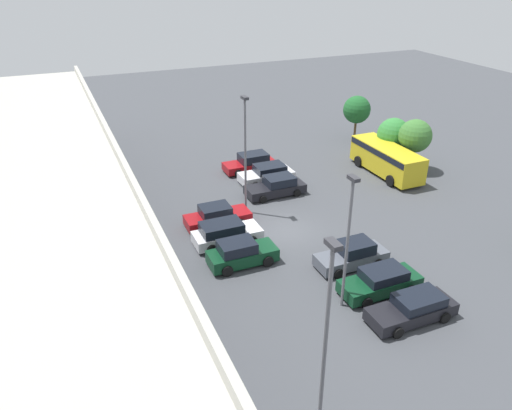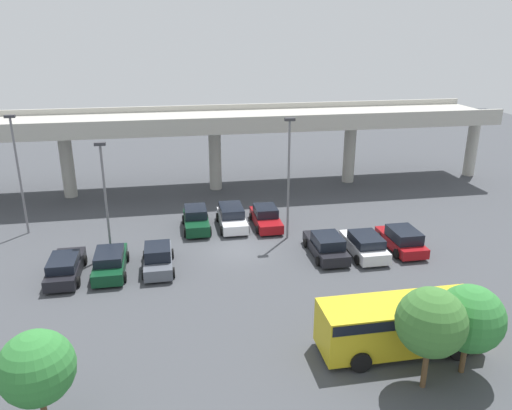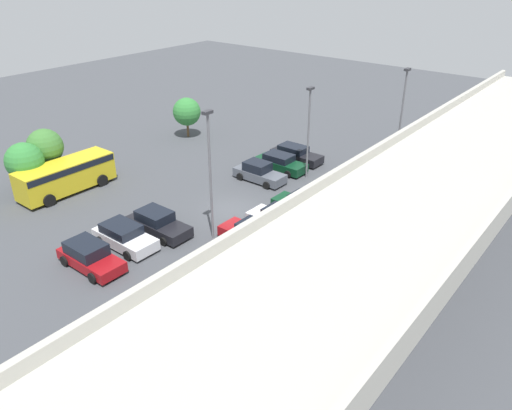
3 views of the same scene
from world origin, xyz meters
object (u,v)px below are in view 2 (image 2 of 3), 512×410
Objects in this scene: tree_front_right at (470,319)px; lamp_post_mid_lot at (18,167)px; parked_car_0 at (65,267)px; tree_front_centre at (431,322)px; parked_car_2 at (158,258)px; tree_front_left at (37,368)px; parked_car_6 at (326,246)px; parked_car_7 at (364,245)px; parked_car_5 at (266,217)px; parked_car_8 at (402,240)px; shuttle_bus at (401,322)px; parked_car_3 at (196,220)px; lamp_post_near_aisle at (105,191)px; parked_car_1 at (110,262)px; lamp_post_by_overpass at (289,171)px; parked_car_4 at (232,217)px.

lamp_post_mid_lot is at bearing 138.13° from tree_front_right.
tree_front_centre reaches higher than parked_car_0.
tree_front_left is (-4.27, -12.89, 1.92)m from parked_car_2.
tree_front_right is at bearing -170.26° from parked_car_6.
parked_car_6 reaches higher than parked_car_7.
parked_car_5 is 10.36m from parked_car_8.
parked_car_2 is 0.59× the size of shuttle_bus.
parked_car_3 is 0.93× the size of parked_car_8.
tree_front_right reaches higher than parked_car_0.
parked_car_6 is at bearing -89.66° from parked_car_0.
parked_car_2 is 17.64m from tree_front_centre.
lamp_post_near_aisle is 21.63m from tree_front_centre.
lamp_post_mid_lot reaches higher than shuttle_bus.
parked_car_1 is 19.68m from tree_front_centre.
parked_car_5 is 22.76m from tree_front_left.
parked_car_8 is (2.87, 0.32, 0.02)m from parked_car_7.
tree_front_right reaches higher than tree_front_left.
lamp_post_by_overpass is at bearing 65.56° from parked_car_3.
tree_front_right reaches higher than parked_car_4.
tree_front_right reaches higher than parked_car_2.
parked_car_7 is 2.88m from parked_car_8.
lamp_post_mid_lot is (-17.91, 1.79, 4.44)m from parked_car_5.
parked_car_3 is 0.90× the size of parked_car_6.
tree_front_left is (-1.09, -15.58, -1.91)m from lamp_post_near_aisle.
parked_car_4 is at bearing 105.75° from tree_front_centre.
parked_car_8 reaches higher than parked_car_1.
shuttle_bus reaches higher than parked_car_3.
parked_car_4 reaches higher than parked_car_6.
parked_car_0 is 0.55× the size of lamp_post_mid_lot.
parked_car_0 is at bearing 90.34° from parked_car_6.
parked_car_3 reaches higher than parked_car_4.
lamp_post_mid_lot is at bearing 166.83° from lamp_post_by_overpass.
parked_car_6 is (16.81, 0.10, 0.03)m from parked_car_0.
tree_front_left is at bearing 161.68° from parked_car_2.
lamp_post_mid_lot reaches higher than tree_front_centre.
parked_car_1 is 11.20m from lamp_post_mid_lot.
lamp_post_by_overpass is at bearing 22.06° from parked_car_5.
parked_car_8 is at bearing -116.40° from shuttle_bus.
parked_car_1 is at bearing 89.68° from parked_car_2.
parked_car_7 is at bearing -103.26° from shuttle_bus.
lamp_post_by_overpass is 1.90× the size of tree_front_centre.
parked_car_4 is at bearing 59.85° from parked_car_8.
parked_car_3 is at bearing -89.44° from parked_car_4.
lamp_post_by_overpass is at bearing 64.85° from parked_car_8.
tree_front_right is (19.00, -12.70, 2.06)m from parked_car_0.
lamp_post_near_aisle is 22.76m from tree_front_right.
parked_car_1 is 0.54× the size of lamp_post_by_overpass.
tree_front_left is at bearing -75.37° from lamp_post_mid_lot.
tree_front_left is (1.37, -12.76, 1.99)m from parked_car_0.
parked_car_6 is 13.15m from tree_front_right.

